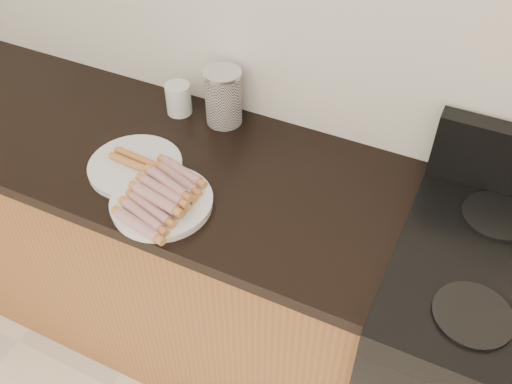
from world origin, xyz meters
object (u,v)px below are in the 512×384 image
at_px(main_plate, 162,203).
at_px(mug, 179,99).
at_px(stove, 502,383).
at_px(canister, 223,97).
at_px(side_plate, 135,166).

distance_m(main_plate, mug, 0.43).
bearing_deg(stove, mug, 169.10).
distance_m(main_plate, canister, 0.42).
bearing_deg(main_plate, stove, 9.46).
relative_size(stove, main_plate, 3.34).
height_order(main_plate, mug, mug).
height_order(stove, main_plate, main_plate).
xyz_separation_m(main_plate, canister, (-0.03, 0.41, 0.08)).
xyz_separation_m(side_plate, canister, (0.12, 0.31, 0.08)).
bearing_deg(side_plate, canister, 68.56).
distance_m(side_plate, mug, 0.30).
bearing_deg(mug, side_plate, -84.23).
bearing_deg(mug, canister, 7.27).
bearing_deg(side_plate, mug, 95.77).
xyz_separation_m(main_plate, side_plate, (-0.15, 0.10, 0.00)).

